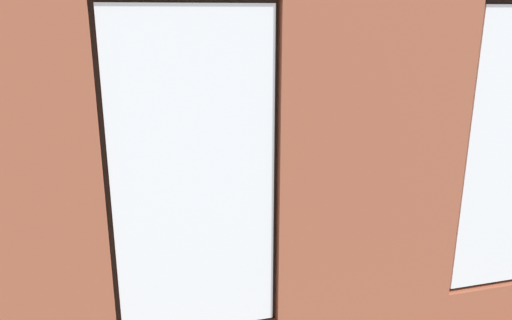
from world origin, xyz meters
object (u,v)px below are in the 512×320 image
object	(u,v)px
remote_gray	(237,193)
couch_by_window	(298,290)
tv_flatscreen	(15,178)
potted_plant_mid_room_small	(294,166)
cup_ceramic	(226,188)
papasan_chair	(213,145)
potted_plant_near_tv	(64,226)
remote_black	(210,189)
coffee_table	(226,195)
couch_left	(424,183)
table_plant_small	(255,173)
potted_plant_between_couches	(444,230)
potted_plant_beside_window_right	(87,274)
potted_plant_corner_near_left	(360,119)
media_console	(23,230)
candle_jar	(191,194)
potted_plant_by_left_couch	(352,152)

from	to	relation	value
remote_gray	couch_by_window	bearing A→B (deg)	-4.84
tv_flatscreen	potted_plant_mid_room_small	size ratio (longest dim) A/B	1.57
cup_ceramic	tv_flatscreen	distance (m)	2.28
papasan_chair	potted_plant_near_tv	world-z (taller)	potted_plant_near_tv
remote_black	potted_plant_near_tv	xyz separation A→B (m)	(1.52, 1.19, 0.21)
coffee_table	tv_flatscreen	size ratio (longest dim) A/B	1.39
potted_plant_mid_room_small	couch_left	bearing A→B (deg)	152.80
table_plant_small	remote_black	bearing A→B (deg)	4.02
couch_left	papasan_chair	size ratio (longest dim) A/B	1.54
table_plant_small	papasan_chair	bearing A→B (deg)	-85.39
potted_plant_between_couches	remote_black	bearing A→B (deg)	-52.98
remote_gray	potted_plant_beside_window_right	size ratio (longest dim) A/B	0.12
remote_gray	potted_plant_corner_near_left	xyz separation A→B (m)	(-2.67, -2.23, 0.29)
cup_ceramic	potted_plant_corner_near_left	bearing A→B (deg)	-142.75
remote_black	papasan_chair	distance (m)	2.05
coffee_table	media_console	world-z (taller)	media_console
table_plant_small	potted_plant_corner_near_left	distance (m)	3.10
papasan_chair	potted_plant_beside_window_right	world-z (taller)	potted_plant_beside_window_right
tv_flatscreen	potted_plant_near_tv	bearing A→B (deg)	118.74
cup_ceramic	potted_plant_beside_window_right	size ratio (longest dim) A/B	0.06
candle_jar	media_console	size ratio (longest dim) A/B	0.10
couch_by_window	media_console	size ratio (longest dim) A/B	1.62
remote_black	cup_ceramic	bearing A→B (deg)	59.59
table_plant_small	remote_black	world-z (taller)	table_plant_small
papasan_chair	potted_plant_mid_room_small	distance (m)	1.67
tv_flatscreen	potted_plant_beside_window_right	world-z (taller)	potted_plant_beside_window_right
coffee_table	tv_flatscreen	distance (m)	2.30
remote_black	potted_plant_mid_room_small	xyz separation A→B (m)	(-1.28, -0.58, 0.01)
candle_jar	remote_black	world-z (taller)	candle_jar
potted_plant_near_tv	cup_ceramic	bearing A→B (deg)	-147.24
potted_plant_beside_window_right	papasan_chair	bearing A→B (deg)	-110.88
table_plant_small	tv_flatscreen	size ratio (longest dim) A/B	0.27
couch_by_window	potted_plant_mid_room_small	xyz separation A→B (m)	(-0.96, -2.84, 0.12)
potted_plant_near_tv	potted_plant_beside_window_right	bearing A→B (deg)	102.85
potted_plant_near_tv	remote_black	bearing A→B (deg)	-141.87
potted_plant_beside_window_right	table_plant_small	bearing A→B (deg)	-127.22
media_console	papasan_chair	bearing A→B (deg)	-138.44
couch_by_window	potted_plant_near_tv	world-z (taller)	potted_plant_near_tv
potted_plant_mid_room_small	potted_plant_corner_near_left	bearing A→B (deg)	-139.54
potted_plant_mid_room_small	potted_plant_by_left_couch	bearing A→B (deg)	-154.76
cup_ceramic	potted_plant_by_left_couch	bearing A→B (deg)	-151.40
coffee_table	potted_plant_near_tv	xyz separation A→B (m)	(1.70, 1.09, 0.27)
potted_plant_mid_room_small	potted_plant_between_couches	distance (m)	2.83
potted_plant_by_left_couch	potted_plant_mid_room_small	distance (m)	1.24
coffee_table	remote_gray	bearing A→B (deg)	131.65
table_plant_small	potted_plant_mid_room_small	distance (m)	0.90
couch_by_window	remote_gray	size ratio (longest dim) A/B	10.48
candle_jar	potted_plant_between_couches	xyz separation A→B (m)	(-1.91, 1.99, 0.19)
table_plant_small	remote_gray	bearing A→B (deg)	42.42
couch_by_window	potted_plant_corner_near_left	xyz separation A→B (m)	(-2.63, -4.27, 0.40)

